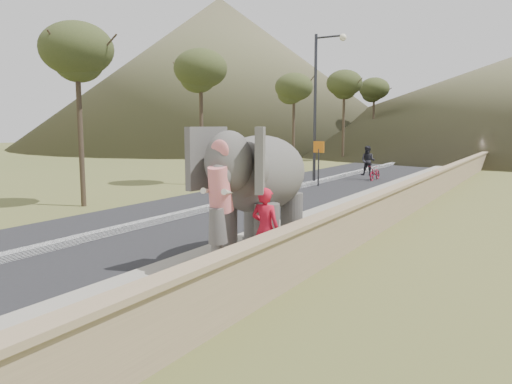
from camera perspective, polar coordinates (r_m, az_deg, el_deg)
ground at (r=11.05m, az=-4.63°, el=-9.54°), size 160.00×160.00×0.00m
road at (r=21.91m, az=-0.17°, el=-0.84°), size 7.00×120.00×0.03m
median at (r=21.89m, az=-0.17°, el=-0.59°), size 0.35×120.00×0.22m
walkway at (r=19.83m, az=12.32°, el=-1.75°), size 3.00×120.00×0.15m
parapet at (r=19.31m, az=17.01°, el=-0.73°), size 0.30×120.00×1.10m
lamppost at (r=27.21m, az=7.39°, el=11.02°), size 1.76×0.36×8.00m
signboard at (r=26.63m, az=7.17°, el=4.14°), size 0.60×0.08×2.40m
hill_left at (r=77.79m, az=-4.11°, el=13.39°), size 60.00×60.00×22.00m
elephant_and_man at (r=12.24m, az=0.48°, el=0.10°), size 2.73×4.45×3.02m
motorcyclist at (r=30.24m, az=13.02°, el=2.87°), size 1.17×1.69×2.04m
trees at (r=39.05m, az=26.85°, el=7.83°), size 48.92×44.37×8.86m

